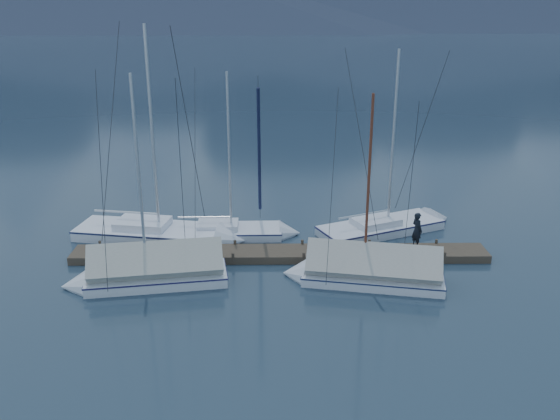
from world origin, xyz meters
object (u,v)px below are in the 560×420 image
object	(u,v)px
sailboat_covered_far	(144,273)
sailboat_open_right	(396,226)
sailboat_open_mid	(241,233)
sailboat_covered_near	(361,272)
sailboat_open_left	(171,235)
person	(417,230)

from	to	relation	value
sailboat_covered_far	sailboat_open_right	bearing A→B (deg)	27.37
sailboat_open_mid	sailboat_open_right	world-z (taller)	sailboat_open_right
sailboat_open_mid	sailboat_covered_near	world-z (taller)	sailboat_open_mid
sailboat_covered_near	sailboat_covered_far	world-z (taller)	sailboat_covered_far
sailboat_open_left	sailboat_covered_far	distance (m)	4.67
sailboat_open_left	sailboat_open_right	xyz separation A→B (m)	(10.81, 1.11, -0.02)
sailboat_open_left	sailboat_covered_far	bearing A→B (deg)	-93.87
sailboat_open_right	sailboat_covered_far	size ratio (longest dim) A/B	1.05
sailboat_open_right	sailboat_covered_far	world-z (taller)	sailboat_open_right
sailboat_covered_far	sailboat_open_left	bearing A→B (deg)	86.13
sailboat_covered_far	person	xyz separation A→B (m)	(11.39, 2.76, 0.70)
sailboat_open_left	sailboat_covered_near	size ratio (longest dim) A/B	1.28
sailboat_open_mid	sailboat_covered_near	size ratio (longest dim) A/B	1.02
sailboat_covered_near	person	world-z (taller)	sailboat_covered_near
sailboat_covered_far	person	bearing A→B (deg)	13.62
sailboat_covered_far	person	distance (m)	11.74
sailboat_open_right	person	bearing A→B (deg)	-84.96
sailboat_open_left	sailboat_covered_far	world-z (taller)	sailboat_open_left
sailboat_open_left	sailboat_open_right	distance (m)	10.87
sailboat_open_left	sailboat_open_mid	xyz separation A→B (m)	(3.26, 0.35, -0.04)
sailboat_open_left	sailboat_open_right	size ratio (longest dim) A/B	1.13
sailboat_open_mid	sailboat_open_right	bearing A→B (deg)	5.75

